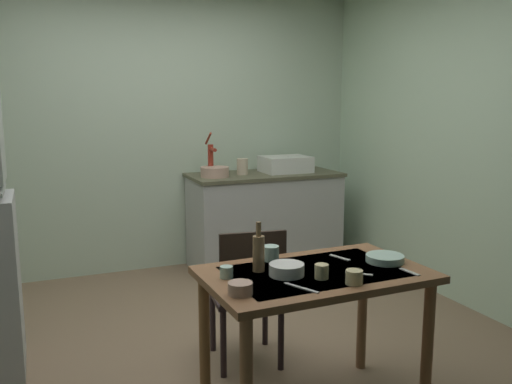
% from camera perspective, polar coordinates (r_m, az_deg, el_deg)
% --- Properties ---
extents(ground_plane, '(4.95, 4.95, 0.00)m').
position_cam_1_polar(ground_plane, '(3.56, -4.10, -16.19)').
color(ground_plane, '#856C53').
extents(wall_back, '(4.05, 0.10, 2.62)m').
position_cam_1_polar(wall_back, '(5.00, -11.12, 6.76)').
color(wall_back, silver).
rests_on(wall_back, ground).
extents(wall_right, '(0.10, 3.71, 2.62)m').
position_cam_1_polar(wall_right, '(4.30, 22.31, 5.76)').
color(wall_right, beige).
rests_on(wall_right, ground).
extents(counter_cabinet, '(1.40, 0.64, 0.88)m').
position_cam_1_polar(counter_cabinet, '(5.06, 0.91, -2.95)').
color(counter_cabinet, '#ADB0AF').
rests_on(counter_cabinet, ground).
extents(sink_basin, '(0.44, 0.34, 0.15)m').
position_cam_1_polar(sink_basin, '(5.06, 3.15, 3.01)').
color(sink_basin, white).
rests_on(sink_basin, counter_cabinet).
extents(hand_pump, '(0.05, 0.27, 0.39)m').
position_cam_1_polar(hand_pump, '(4.83, -4.84, 3.75)').
color(hand_pump, maroon).
rests_on(hand_pump, counter_cabinet).
extents(mixing_bowl_counter, '(0.25, 0.25, 0.09)m').
position_cam_1_polar(mixing_bowl_counter, '(4.75, -4.41, 2.15)').
color(mixing_bowl_counter, tan).
rests_on(mixing_bowl_counter, counter_cabinet).
extents(stoneware_crock, '(0.10, 0.10, 0.15)m').
position_cam_1_polar(stoneware_crock, '(4.89, -1.46, 2.73)').
color(stoneware_crock, beige).
rests_on(stoneware_crock, counter_cabinet).
extents(dining_table, '(1.10, 0.69, 0.74)m').
position_cam_1_polar(dining_table, '(2.68, 6.29, -10.57)').
color(dining_table, brown).
rests_on(dining_table, ground).
extents(chair_far_side, '(0.45, 0.45, 0.84)m').
position_cam_1_polar(chair_far_side, '(3.17, -0.85, -10.62)').
color(chair_far_side, '#2B1F22').
rests_on(chair_far_side, ground).
extents(serving_bowl_wide, '(0.17, 0.17, 0.06)m').
position_cam_1_polar(serving_bowl_wide, '(2.56, 3.27, -8.24)').
color(serving_bowl_wide, white).
rests_on(serving_bowl_wide, dining_table).
extents(soup_bowl_small, '(0.11, 0.11, 0.05)m').
position_cam_1_polar(soup_bowl_small, '(2.32, -1.69, -10.22)').
color(soup_bowl_small, tan).
rests_on(soup_bowl_small, dining_table).
extents(sauce_dish, '(0.19, 0.19, 0.04)m').
position_cam_1_polar(sauce_dish, '(2.85, 13.56, -6.89)').
color(sauce_dish, '#ADD1C1').
rests_on(sauce_dish, dining_table).
extents(teacup_cream, '(0.06, 0.06, 0.06)m').
position_cam_1_polar(teacup_cream, '(2.53, -3.17, -8.51)').
color(teacup_cream, '#ADD1C1').
rests_on(teacup_cream, dining_table).
extents(teacup_mint, '(0.07, 0.07, 0.07)m').
position_cam_1_polar(teacup_mint, '(2.53, 7.00, -8.39)').
color(teacup_mint, beige).
rests_on(teacup_mint, dining_table).
extents(mug_tall, '(0.08, 0.08, 0.07)m').
position_cam_1_polar(mug_tall, '(2.48, 10.41, -8.92)').
color(mug_tall, beige).
rests_on(mug_tall, dining_table).
extents(mug_dark, '(0.08, 0.08, 0.08)m').
position_cam_1_polar(mug_dark, '(2.79, 1.59, -6.53)').
color(mug_dark, '#ADD1C1').
rests_on(mug_dark, dining_table).
extents(glass_bottle, '(0.06, 0.06, 0.25)m').
position_cam_1_polar(glass_bottle, '(2.60, 0.28, -6.40)').
color(glass_bottle, olive).
rests_on(glass_bottle, dining_table).
extents(table_knife, '(0.09, 0.18, 0.00)m').
position_cam_1_polar(table_knife, '(2.41, 4.84, -10.13)').
color(table_knife, silver).
rests_on(table_knife, dining_table).
extents(teaspoon_near_bowl, '(0.06, 0.13, 0.00)m').
position_cam_1_polar(teaspoon_near_bowl, '(2.87, 8.90, -6.92)').
color(teaspoon_near_bowl, beige).
rests_on(teaspoon_near_bowl, dining_table).
extents(teaspoon_by_cup, '(0.11, 0.10, 0.00)m').
position_cam_1_polar(teaspoon_by_cup, '(2.63, 10.90, -8.54)').
color(teaspoon_by_cup, beige).
rests_on(teaspoon_by_cup, dining_table).
extents(serving_spoon, '(0.03, 0.13, 0.00)m').
position_cam_1_polar(serving_spoon, '(2.71, 16.04, -8.18)').
color(serving_spoon, beige).
rests_on(serving_spoon, dining_table).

